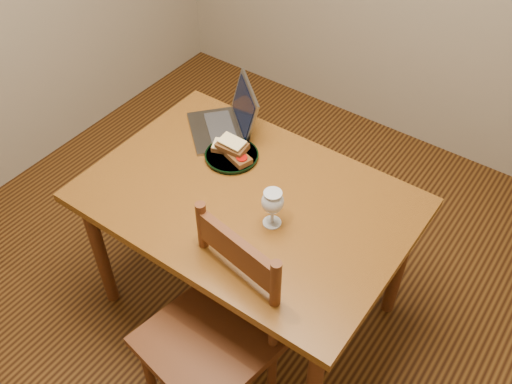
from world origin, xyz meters
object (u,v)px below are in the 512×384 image
Objects in this scene: table at (248,211)px; laptop at (229,119)px; plate at (232,156)px; milk_glass at (272,208)px; chair at (211,330)px.

table is 0.46m from laptop.
milk_glass is at bearing -30.70° from plate.
table is 7.77× the size of milk_glass.
laptop is (-0.32, 0.30, 0.14)m from table.
milk_glass is (0.16, -0.06, 0.17)m from table.
laptop is (-0.13, 0.15, 0.05)m from plate.
laptop reaches higher than chair.
laptop reaches higher than plate.
table is 3.15× the size of laptop.
table is 0.24m from milk_glass.
plate is 0.57× the size of laptop.
laptop is (-0.50, 0.77, 0.28)m from chair.
table is at bearing -1.91° from laptop.
milk_glass reaches higher than plate.
laptop reaches higher than milk_glass.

